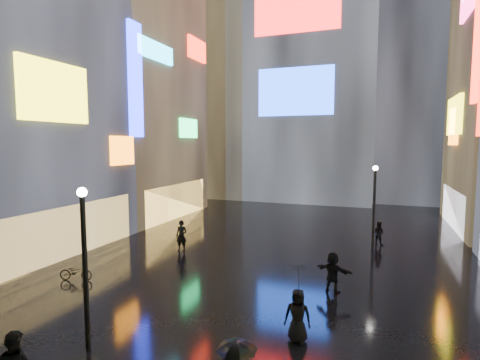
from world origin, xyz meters
The scene contains 16 objects.
ground centered at (0.00, 20.00, 0.00)m, with size 140.00×140.00×0.00m, color black.
building_left_mid centered at (-15.98, 14.01, 11.97)m, with size 10.28×12.70×24.00m.
building_left_far centered at (-15.98, 26.00, 10.98)m, with size 10.28×12.00×22.00m.
tower_main centered at (-3.00, 43.97, 21.01)m, with size 16.00×14.20×42.00m.
tower_flank_right centered at (9.00, 46.00, 17.00)m, with size 12.00×12.00×34.00m, color black.
tower_flank_left centered at (-14.00, 42.00, 13.00)m, with size 10.00×10.00×26.00m, color black.
lamp_near centered at (-3.01, 6.22, 2.94)m, with size 0.30×0.30×5.20m.
lamp_far centered at (5.30, 21.32, 2.94)m, with size 0.30×0.30×5.20m.
pedestrian_4 centered at (3.13, 9.02, 0.89)m, with size 0.87×0.56×1.77m, color black.
pedestrian_5 centered at (3.73, 13.69, 0.89)m, with size 1.66×0.53×1.79m, color black.
pedestrian_6 centered at (-5.63, 16.96, 0.94)m, with size 0.69×0.45×1.89m, color black.
pedestrian_7 centered at (5.62, 22.66, 0.76)m, with size 0.74×0.58×1.52m, color black.
umbrella_0 centered at (-1.37, 2.61, 2.11)m, with size 1.02×1.04×0.93m, color black.
umbrella_1 centered at (2.85, 4.10, 2.19)m, with size 0.82×0.82×0.72m, color black.
umbrella_2 centered at (3.13, 9.02, 2.19)m, with size 0.91×0.93×0.84m, color black.
bicycle centered at (-7.96, 10.85, 0.41)m, with size 0.55×1.57×0.82m, color black.
Camera 1 is at (5.44, -2.71, 6.53)m, focal length 28.00 mm.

